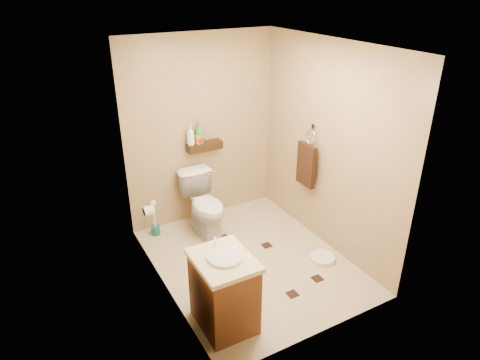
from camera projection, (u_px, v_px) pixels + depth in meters
ground at (250, 261)px, 4.92m from camera, size 2.50×2.50×0.00m
wall_back at (201, 131)px, 5.38m from camera, size 2.00×0.04×2.40m
wall_front at (331, 220)px, 3.41m from camera, size 2.00×0.04×2.40m
wall_left at (159, 186)px, 3.96m from camera, size 0.04×2.50×2.40m
wall_right at (328, 148)px, 4.83m from camera, size 0.04×2.50×2.40m
ceiling at (253, 45)px, 3.88m from camera, size 2.00×2.50×0.02m
wall_shelf at (205, 146)px, 5.40m from camera, size 0.46×0.14×0.10m
floor_accents at (252, 264)px, 4.86m from camera, size 1.12×1.40×0.01m
toilet at (205, 205)px, 5.33m from camera, size 0.43×0.75×0.77m
vanity at (224, 291)px, 3.88m from camera, size 0.50×0.61×0.85m
bathroom_scale at (323, 258)px, 4.92m from camera, size 0.33×0.33×0.06m
toilet_brush at (155, 223)px, 5.35m from camera, size 0.11×0.11×0.49m
towel_ring at (307, 163)px, 5.10m from camera, size 0.12×0.30×0.76m
toilet_paper at (149, 211)px, 4.76m from camera, size 0.12×0.11×0.12m
bottle_a at (190, 135)px, 5.24m from camera, size 0.10×0.10×0.25m
bottle_b at (198, 137)px, 5.30m from camera, size 0.09×0.09×0.17m
bottle_c at (200, 137)px, 5.31m from camera, size 0.14×0.14×0.16m
bottle_d at (200, 132)px, 5.29m from camera, size 0.16×0.16×0.29m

